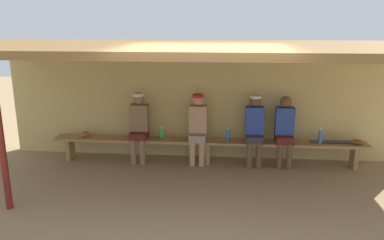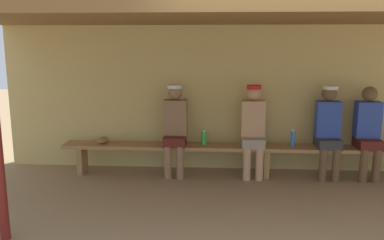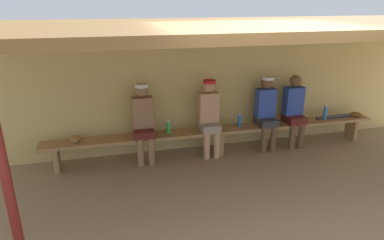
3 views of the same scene
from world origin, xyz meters
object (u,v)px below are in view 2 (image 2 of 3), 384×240
(bench, at_px, (266,151))
(player_middle, at_px, (328,128))
(player_rightmost, at_px, (368,129))
(player_leftmost, at_px, (175,126))
(water_bottle_clear, at_px, (293,138))
(player_in_blue, at_px, (253,127))
(baseball_glove_dark_brown, at_px, (103,140))
(water_bottle_blue, at_px, (204,137))

(bench, xyz_separation_m, player_middle, (0.87, 0.00, 0.36))
(player_rightmost, distance_m, player_middle, 0.56)
(player_leftmost, distance_m, water_bottle_clear, 1.72)
(player_in_blue, xyz_separation_m, baseball_glove_dark_brown, (-2.24, 0.03, -0.24))
(player_leftmost, xyz_separation_m, water_bottle_clear, (1.72, 0.02, -0.17))
(bench, bearing_deg, player_middle, 0.23)
(player_in_blue, distance_m, baseball_glove_dark_brown, 2.25)
(player_rightmost, xyz_separation_m, player_in_blue, (-1.63, 0.00, 0.02))
(player_middle, height_order, water_bottle_blue, player_middle)
(player_rightmost, distance_m, baseball_glove_dark_brown, 3.87)
(player_rightmost, height_order, player_leftmost, player_leftmost)
(bench, xyz_separation_m, player_in_blue, (-0.20, 0.00, 0.36))
(player_rightmost, height_order, player_in_blue, player_in_blue)
(baseball_glove_dark_brown, bearing_deg, player_rightmost, -92.75)
(water_bottle_clear, bearing_deg, player_in_blue, -177.95)
(water_bottle_blue, height_order, baseball_glove_dark_brown, water_bottle_blue)
(player_leftmost, relative_size, water_bottle_clear, 5.47)
(player_rightmost, distance_m, water_bottle_blue, 2.35)
(player_rightmost, height_order, water_bottle_blue, player_rightmost)
(player_rightmost, xyz_separation_m, player_leftmost, (-2.77, 0.00, 0.02))
(player_middle, bearing_deg, baseball_glove_dark_brown, 179.48)
(water_bottle_blue, xyz_separation_m, baseball_glove_dark_brown, (-1.52, -0.01, -0.06))
(player_leftmost, xyz_separation_m, baseball_glove_dark_brown, (-1.10, 0.03, -0.24))
(player_rightmost, distance_m, player_in_blue, 1.63)
(player_rightmost, xyz_separation_m, player_middle, (-0.56, 0.00, 0.02))
(player_rightmost, height_order, water_bottle_clear, player_rightmost)
(water_bottle_clear, bearing_deg, baseball_glove_dark_brown, 179.82)
(player_leftmost, bearing_deg, player_middle, 0.00)
(player_leftmost, distance_m, baseball_glove_dark_brown, 1.13)
(water_bottle_clear, bearing_deg, bench, -176.36)
(player_in_blue, bearing_deg, baseball_glove_dark_brown, 179.24)
(player_middle, xyz_separation_m, water_bottle_clear, (-0.49, 0.02, -0.17))
(bench, bearing_deg, water_bottle_blue, 177.21)
(player_middle, bearing_deg, player_rightmost, -0.05)
(bench, height_order, water_bottle_clear, water_bottle_clear)
(bench, distance_m, water_bottle_clear, 0.43)
(player_rightmost, bearing_deg, water_bottle_blue, 178.99)
(player_middle, distance_m, baseball_glove_dark_brown, 3.31)
(player_rightmost, bearing_deg, player_middle, 179.95)
(player_leftmost, bearing_deg, baseball_glove_dark_brown, 178.45)
(baseball_glove_dark_brown, bearing_deg, water_bottle_blue, -91.89)
(bench, distance_m, player_middle, 0.94)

